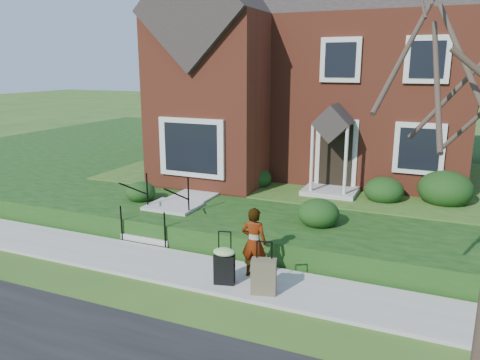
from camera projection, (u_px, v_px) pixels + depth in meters
The scene contains 10 objects.
ground at pixel (218, 277), 10.10m from camera, with size 120.00×120.00×0.00m, color #2D5119.
sidewalk at pixel (218, 275), 10.09m from camera, with size 60.00×1.60×0.08m, color #9E9B93.
terrace at pixel (433, 175), 18.20m from camera, with size 44.00×20.00×0.60m, color #12360E.
walkway at pixel (216, 184), 15.37m from camera, with size 1.20×6.00×0.06m, color #9E9B93.
main_house at pixel (324, 43), 17.48m from camera, with size 10.40×10.20×9.40m.
front_steps at pixel (164, 217), 12.60m from camera, with size 1.40×2.02×1.50m.
foundation_shrubs at pixel (311, 182), 13.95m from camera, with size 10.10×4.49×1.06m.
woman at pixel (254, 242), 9.79m from camera, with size 0.55×0.36×1.52m, color #999999.
suitcase_black at pixel (224, 264), 9.54m from camera, with size 0.54×0.48×1.11m.
suitcase_olive at pixel (264, 276), 9.14m from camera, with size 0.54×0.39×1.06m.
Camera 1 is at (4.14, -8.35, 4.46)m, focal length 35.00 mm.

